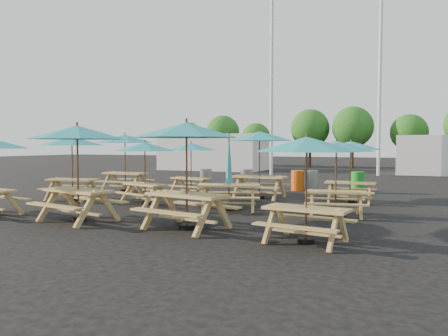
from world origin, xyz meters
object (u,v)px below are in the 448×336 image
at_px(picnic_unit_3, 77,137).
at_px(waste_bin_4, 358,182).
at_px(picnic_unit_11, 351,148).
at_px(waste_bin_1, 247,179).
at_px(picnic_unit_6, 186,135).
at_px(picnic_unit_2, 125,141).
at_px(waste_bin_2, 298,180).
at_px(picnic_unit_10, 336,150).
at_px(picnic_unit_9, 307,149).
at_px(waste_bin_3, 311,181).
at_px(waste_bin_0, 206,178).
at_px(picnic_unit_1, 72,144).
at_px(picnic_unit_7, 229,178).
at_px(picnic_unit_8, 260,139).
at_px(picnic_unit_4, 145,150).
at_px(picnic_unit_5, 191,149).

height_order(picnic_unit_3, waste_bin_4, picnic_unit_3).
relative_size(picnic_unit_11, waste_bin_1, 2.44).
xyz_separation_m(picnic_unit_6, waste_bin_1, (-2.11, 9.70, -1.75)).
height_order(picnic_unit_2, waste_bin_2, picnic_unit_2).
xyz_separation_m(picnic_unit_2, waste_bin_1, (4.09, 3.51, -1.68)).
bearing_deg(picnic_unit_10, picnic_unit_11, 80.30).
height_order(waste_bin_2, waste_bin_4, same).
relative_size(picnic_unit_9, waste_bin_3, 2.76).
distance_m(waste_bin_0, waste_bin_2, 4.23).
relative_size(picnic_unit_1, picnic_unit_2, 1.03).
height_order(picnic_unit_1, waste_bin_3, picnic_unit_1).
xyz_separation_m(picnic_unit_2, picnic_unit_9, (9.06, -6.51, -0.24)).
height_order(picnic_unit_7, picnic_unit_8, picnic_unit_8).
bearing_deg(picnic_unit_2, waste_bin_3, 29.51).
bearing_deg(picnic_unit_11, waste_bin_0, 156.44).
distance_m(picnic_unit_1, picnic_unit_4, 2.98).
distance_m(picnic_unit_5, waste_bin_1, 3.94).
height_order(picnic_unit_3, waste_bin_1, picnic_unit_3).
relative_size(picnic_unit_5, waste_bin_2, 2.75).
height_order(picnic_unit_8, waste_bin_0, picnic_unit_8).
bearing_deg(picnic_unit_5, picnic_unit_10, -14.75).
relative_size(picnic_unit_5, waste_bin_3, 2.75).
bearing_deg(waste_bin_3, picnic_unit_3, -111.27).
relative_size(picnic_unit_3, picnic_unit_7, 1.22).
relative_size(picnic_unit_7, waste_bin_2, 2.71).
distance_m(waste_bin_1, waste_bin_2, 2.39).
relative_size(picnic_unit_4, waste_bin_3, 3.00).
bearing_deg(waste_bin_4, picnic_unit_1, -144.33).
relative_size(picnic_unit_3, picnic_unit_10, 1.20).
height_order(picnic_unit_7, picnic_unit_10, picnic_unit_7).
bearing_deg(waste_bin_4, picnic_unit_10, -89.06).
height_order(picnic_unit_4, picnic_unit_10, picnic_unit_10).
distance_m(picnic_unit_9, picnic_unit_10, 3.57).
bearing_deg(picnic_unit_9, picnic_unit_4, 158.39).
xyz_separation_m(picnic_unit_5, waste_bin_2, (3.36, 3.45, -1.36)).
relative_size(picnic_unit_1, waste_bin_2, 2.94).
xyz_separation_m(picnic_unit_1, picnic_unit_8, (5.90, 3.10, 0.18)).
bearing_deg(waste_bin_4, waste_bin_0, -177.04).
relative_size(picnic_unit_10, waste_bin_1, 2.75).
relative_size(picnic_unit_11, waste_bin_4, 2.44).
relative_size(picnic_unit_8, picnic_unit_10, 1.06).
bearing_deg(waste_bin_0, picnic_unit_1, -110.51).
xyz_separation_m(waste_bin_2, waste_bin_3, (0.56, 0.19, 0.00)).
bearing_deg(waste_bin_3, picnic_unit_6, -94.89).
bearing_deg(picnic_unit_3, waste_bin_1, 96.04).
xyz_separation_m(picnic_unit_3, waste_bin_2, (3.31, 9.76, -1.73)).
xyz_separation_m(picnic_unit_1, waste_bin_1, (4.11, 6.58, -1.56)).
height_order(picnic_unit_1, picnic_unit_8, picnic_unit_8).
bearing_deg(picnic_unit_6, picnic_unit_7, 105.82).
distance_m(picnic_unit_8, picnic_unit_10, 4.38).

